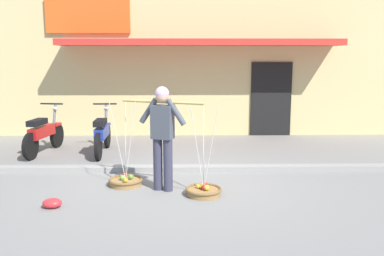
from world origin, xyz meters
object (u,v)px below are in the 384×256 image
object	(u,v)px
fruit_basket_left_side	(126,181)
plastic_litter_bag	(52,203)
motorcycle_nearest_shop	(43,134)
motorcycle_second_in_row	(103,134)
fruit_vendor	(162,132)
fruit_basket_right_side	(204,190)

from	to	relation	value
fruit_basket_left_side	plastic_litter_bag	distance (m)	1.39
motorcycle_nearest_shop	motorcycle_second_in_row	distance (m)	1.33
fruit_vendor	plastic_litter_bag	size ratio (longest dim) A/B	6.05
fruit_vendor	motorcycle_nearest_shop	bearing A→B (deg)	136.99
fruit_basket_right_side	plastic_litter_bag	bearing A→B (deg)	-166.93
fruit_vendor	fruit_basket_right_side	distance (m)	1.14
fruit_basket_left_side	motorcycle_nearest_shop	world-z (taller)	fruit_basket_left_side
fruit_basket_right_side	fruit_basket_left_side	bearing A→B (deg)	157.88
fruit_basket_left_side	motorcycle_nearest_shop	size ratio (longest dim) A/B	0.80
fruit_basket_right_side	plastic_litter_bag	size ratio (longest dim) A/B	5.18
fruit_basket_right_side	motorcycle_second_in_row	xyz separation A→B (m)	(-2.13, 2.83, 0.37)
fruit_basket_left_side	fruit_basket_right_side	size ratio (longest dim) A/B	1.00
motorcycle_second_in_row	plastic_litter_bag	world-z (taller)	motorcycle_second_in_row
motorcycle_second_in_row	fruit_basket_right_side	bearing A→B (deg)	-53.03
fruit_vendor	plastic_litter_bag	distance (m)	1.97
fruit_basket_right_side	motorcycle_second_in_row	world-z (taller)	fruit_basket_right_side
fruit_basket_right_side	plastic_litter_bag	distance (m)	2.28
motorcycle_second_in_row	plastic_litter_bag	xyz separation A→B (m)	(-0.09, -3.34, -0.38)
fruit_basket_left_side	fruit_basket_right_side	distance (m)	1.41
fruit_vendor	plastic_litter_bag	bearing A→B (deg)	-153.58
fruit_vendor	fruit_basket_right_side	world-z (taller)	fruit_vendor
motorcycle_nearest_shop	plastic_litter_bag	size ratio (longest dim) A/B	6.47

